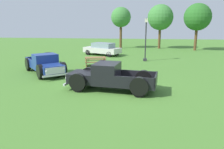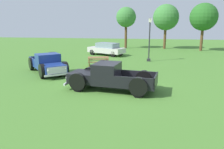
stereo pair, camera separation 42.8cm
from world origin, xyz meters
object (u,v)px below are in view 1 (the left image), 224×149
pickup_truck_behind_left (46,65)px  oak_tree_center (198,17)px  oak_tree_west (160,17)px  sedan_distant_a (102,49)px  oak_tree_east (121,17)px  trash_can (48,57)px  picnic_table (95,60)px  lamp_post_near (146,39)px  pickup_truck_foreground (106,77)px

pickup_truck_behind_left → oak_tree_center: size_ratio=0.77×
oak_tree_west → oak_tree_center: 4.95m
pickup_truck_behind_left → sedan_distant_a: (2.57, 10.01, 0.04)m
oak_tree_east → oak_tree_center: size_ratio=0.95×
sedan_distant_a → oak_tree_west: oak_tree_west is taller
pickup_truck_behind_left → oak_tree_west: (9.67, 17.76, 3.68)m
trash_can → pickup_truck_behind_left: bearing=-69.4°
picnic_table → oak_tree_west: oak_tree_west is taller
picnic_table → trash_can: bearing=165.8°
oak_tree_east → picnic_table: bearing=-94.3°
lamp_post_near → picnic_table: size_ratio=1.97×
pickup_truck_behind_left → lamp_post_near: size_ratio=1.15×
oak_tree_west → oak_tree_east: bearing=-177.1°
lamp_post_near → oak_tree_east: size_ratio=0.71×
lamp_post_near → oak_tree_center: size_ratio=0.67×
trash_can → pickup_truck_foreground: bearing=-50.0°
picnic_table → oak_tree_east: bearing=85.7°
oak_tree_west → pickup_truck_foreground: bearing=-102.7°
trash_can → oak_tree_east: bearing=65.4°
trash_can → oak_tree_center: (16.11, 11.41, 3.91)m
sedan_distant_a → picnic_table: sedan_distant_a is taller
pickup_truck_foreground → picnic_table: (-1.92, 6.78, -0.24)m
pickup_truck_foreground → picnic_table: size_ratio=2.48×
oak_tree_east → trash_can: bearing=-114.6°
pickup_truck_foreground → lamp_post_near: 10.32m
pickup_truck_foreground → trash_can: bearing=130.0°
lamp_post_near → pickup_truck_foreground: bearing=-103.8°
oak_tree_west → oak_tree_center: (4.67, -1.65, -0.00)m
pickup_truck_behind_left → oak_tree_center: 21.88m
oak_tree_center → picnic_table: bearing=-131.9°
pickup_truck_behind_left → lamp_post_near: lamp_post_near is taller
sedan_distant_a → lamp_post_near: 6.05m
lamp_post_near → oak_tree_center: (6.96, 9.48, 2.21)m
oak_tree_east → oak_tree_west: size_ratio=0.94×
lamp_post_near → oak_tree_center: oak_tree_center is taller
lamp_post_near → oak_tree_center: 11.96m
picnic_table → oak_tree_west: 16.22m
lamp_post_near → trash_can: size_ratio=4.38×
pickup_truck_foreground → picnic_table: 7.05m
pickup_truck_behind_left → oak_tree_center: bearing=48.3°
oak_tree_east → oak_tree_center: oak_tree_center is taller
sedan_distant_a → oak_tree_center: (11.77, 6.10, 3.64)m
pickup_truck_foreground → lamp_post_near: (2.44, 9.92, 1.45)m
sedan_distant_a → lamp_post_near: (4.81, -3.38, 1.43)m
oak_tree_east → oak_tree_center: bearing=-7.6°
sedan_distant_a → oak_tree_east: (1.50, 7.47, 3.64)m
picnic_table → lamp_post_near: bearing=35.8°
pickup_truck_foreground → sedan_distant_a: pickup_truck_foreground is taller
oak_tree_center → pickup_truck_behind_left: bearing=-131.7°
picnic_table → pickup_truck_foreground: bearing=-74.2°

